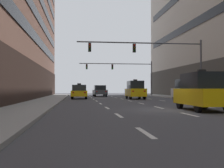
{
  "coord_description": "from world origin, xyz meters",
  "views": [
    {
      "loc": [
        -5.21,
        -15.59,
        1.22
      ],
      "look_at": [
        -0.63,
        21.5,
        1.84
      ],
      "focal_mm": 44.85,
      "sensor_mm": 36.0,
      "label": 1
    }
  ],
  "objects_px": {
    "car_parked_3": "(187,90)",
    "traffic_signal_1": "(125,70)",
    "car_parked_2": "(211,91)",
    "car_driving_3": "(100,91)",
    "traffic_signal_0": "(156,54)",
    "taxi_driving_0": "(202,92)",
    "taxi_driving_1": "(79,92)",
    "taxi_driving_2": "(135,90)"
  },
  "relations": [
    {
      "from": "car_parked_3",
      "to": "traffic_signal_1",
      "type": "height_order",
      "value": "traffic_signal_1"
    },
    {
      "from": "car_parked_2",
      "to": "traffic_signal_1",
      "type": "bearing_deg",
      "value": 97.46
    },
    {
      "from": "car_driving_3",
      "to": "traffic_signal_0",
      "type": "bearing_deg",
      "value": -75.73
    },
    {
      "from": "traffic_signal_1",
      "to": "car_driving_3",
      "type": "bearing_deg",
      "value": -152.74
    },
    {
      "from": "taxi_driving_0",
      "to": "taxi_driving_1",
      "type": "relative_size",
      "value": 0.98
    },
    {
      "from": "taxi_driving_2",
      "to": "traffic_signal_0",
      "type": "height_order",
      "value": "traffic_signal_0"
    },
    {
      "from": "taxi_driving_1",
      "to": "car_parked_3",
      "type": "height_order",
      "value": "car_parked_3"
    },
    {
      "from": "car_parked_2",
      "to": "car_driving_3",
      "type": "bearing_deg",
      "value": 108.92
    },
    {
      "from": "car_parked_3",
      "to": "traffic_signal_1",
      "type": "relative_size",
      "value": 0.37
    },
    {
      "from": "taxi_driving_0",
      "to": "taxi_driving_1",
      "type": "distance_m",
      "value": 19.94
    },
    {
      "from": "car_parked_2",
      "to": "car_parked_3",
      "type": "bearing_deg",
      "value": 90.0
    },
    {
      "from": "car_driving_3",
      "to": "traffic_signal_1",
      "type": "bearing_deg",
      "value": 27.26
    },
    {
      "from": "car_driving_3",
      "to": "car_parked_3",
      "type": "xyz_separation_m",
      "value": [
        7.43,
        -16.69,
        0.23
      ]
    },
    {
      "from": "car_parked_2",
      "to": "traffic_signal_1",
      "type": "height_order",
      "value": "traffic_signal_1"
    },
    {
      "from": "car_driving_3",
      "to": "car_parked_2",
      "type": "height_order",
      "value": "car_parked_2"
    },
    {
      "from": "taxi_driving_1",
      "to": "car_parked_3",
      "type": "xyz_separation_m",
      "value": [
        10.67,
        -6.99,
        0.26
      ]
    },
    {
      "from": "taxi_driving_2",
      "to": "car_driving_3",
      "type": "height_order",
      "value": "taxi_driving_2"
    },
    {
      "from": "taxi_driving_0",
      "to": "car_parked_3",
      "type": "relative_size",
      "value": 0.98
    },
    {
      "from": "taxi_driving_0",
      "to": "traffic_signal_1",
      "type": "relative_size",
      "value": 0.36
    },
    {
      "from": "taxi_driving_2",
      "to": "car_driving_3",
      "type": "relative_size",
      "value": 0.95
    },
    {
      "from": "car_driving_3",
      "to": "taxi_driving_1",
      "type": "bearing_deg",
      "value": -108.44
    },
    {
      "from": "taxi_driving_0",
      "to": "traffic_signal_0",
      "type": "xyz_separation_m",
      "value": [
        0.75,
        11.78,
        3.54
      ]
    },
    {
      "from": "taxi_driving_0",
      "to": "car_parked_3",
      "type": "height_order",
      "value": "taxi_driving_0"
    },
    {
      "from": "taxi_driving_1",
      "to": "car_parked_2",
      "type": "relative_size",
      "value": 1.07
    },
    {
      "from": "car_driving_3",
      "to": "car_parked_2",
      "type": "distance_m",
      "value": 22.93
    },
    {
      "from": "car_parked_3",
      "to": "traffic_signal_0",
      "type": "distance_m",
      "value": 4.74
    },
    {
      "from": "car_driving_3",
      "to": "car_parked_2",
      "type": "xyz_separation_m",
      "value": [
        7.43,
        -21.69,
        0.15
      ]
    },
    {
      "from": "taxi_driving_2",
      "to": "car_driving_3",
      "type": "xyz_separation_m",
      "value": [
        -3.32,
        11.08,
        -0.21
      ]
    },
    {
      "from": "taxi_driving_2",
      "to": "taxi_driving_1",
      "type": "bearing_deg",
      "value": 168.08
    },
    {
      "from": "taxi_driving_1",
      "to": "traffic_signal_0",
      "type": "xyz_separation_m",
      "value": [
        7.47,
        -6.99,
        3.76
      ]
    },
    {
      "from": "car_driving_3",
      "to": "traffic_signal_0",
      "type": "distance_m",
      "value": 17.61
    },
    {
      "from": "taxi_driving_0",
      "to": "car_driving_3",
      "type": "bearing_deg",
      "value": 96.99
    },
    {
      "from": "taxi_driving_0",
      "to": "taxi_driving_1",
      "type": "height_order",
      "value": "taxi_driving_0"
    },
    {
      "from": "taxi_driving_2",
      "to": "car_parked_3",
      "type": "height_order",
      "value": "taxi_driving_2"
    },
    {
      "from": "taxi_driving_1",
      "to": "taxi_driving_0",
      "type": "bearing_deg",
      "value": -70.29
    },
    {
      "from": "car_parked_2",
      "to": "traffic_signal_1",
      "type": "distance_m",
      "value": 24.34
    },
    {
      "from": "traffic_signal_0",
      "to": "taxi_driving_1",
      "type": "bearing_deg",
      "value": 136.93
    },
    {
      "from": "taxi_driving_1",
      "to": "car_parked_2",
      "type": "height_order",
      "value": "car_parked_2"
    },
    {
      "from": "car_parked_2",
      "to": "car_parked_3",
      "type": "xyz_separation_m",
      "value": [
        0.0,
        5.0,
        0.08
      ]
    },
    {
      "from": "taxi_driving_1",
      "to": "car_parked_2",
      "type": "bearing_deg",
      "value": -48.36
    },
    {
      "from": "car_driving_3",
      "to": "traffic_signal_0",
      "type": "relative_size",
      "value": 0.37
    },
    {
      "from": "taxi_driving_0",
      "to": "taxi_driving_2",
      "type": "bearing_deg",
      "value": 90.56
    }
  ]
}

